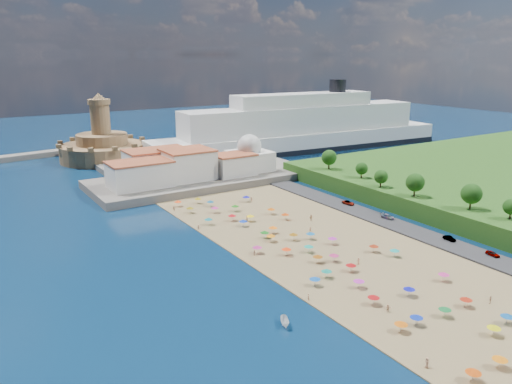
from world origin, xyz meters
TOP-DOWN VIEW (x-y plane):
  - ground at (0.00, 0.00)m, footprint 700.00×700.00m
  - terrace at (10.00, 73.00)m, footprint 90.00×36.00m
  - jetty at (-12.00, 108.00)m, footprint 18.00×70.00m
  - waterfront_buildings at (-3.05, 73.64)m, footprint 57.00×29.00m
  - domed_building at (30.00, 71.00)m, footprint 16.00×16.00m
  - fortress at (-12.00, 138.00)m, footprint 40.00×40.00m
  - cruise_ship at (86.30, 108.30)m, footprint 169.70×37.72m
  - beach_parasols at (-1.33, -9.06)m, footprint 31.07×115.53m
  - beachgoers at (-1.52, -0.64)m, footprint 34.74×101.65m
  - moored_boats at (-29.35, -49.77)m, footprint 8.01×34.71m
  - parked_cars at (36.00, -4.43)m, footprint 2.58×57.14m
  - hillside_trees at (49.71, -3.69)m, footprint 9.48×111.44m

SIDE VIEW (x-z plane):
  - ground at x=0.00m, z-range 0.00..0.00m
  - moored_boats at x=-29.35m, z-range -0.01..1.56m
  - beachgoers at x=-1.52m, z-range 0.20..2.07m
  - jetty at x=-12.00m, z-range 0.00..2.40m
  - parked_cars at x=36.00m, z-range 0.67..1.99m
  - terrace at x=10.00m, z-range 0.00..3.00m
  - beach_parasols at x=-1.33m, z-range 1.05..3.25m
  - fortress at x=-12.00m, z-range -9.52..22.88m
  - waterfront_buildings at x=-3.05m, z-range 2.38..13.38m
  - domed_building at x=30.00m, z-range 1.47..16.47m
  - hillside_trees at x=49.71m, z-range 6.32..14.02m
  - cruise_ship at x=86.30m, z-range -7.50..29.30m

